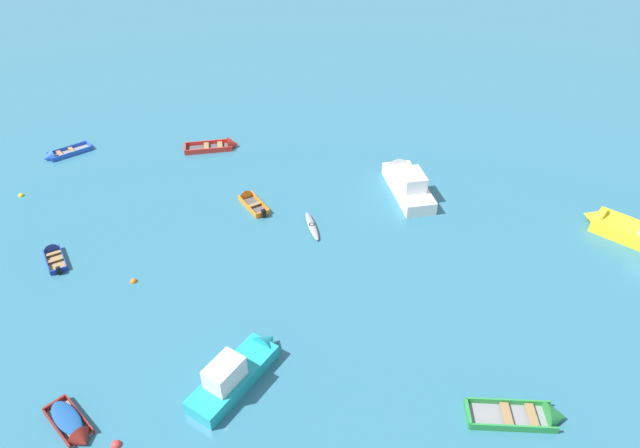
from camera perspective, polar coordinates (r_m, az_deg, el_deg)
The scene contains 12 objects.
rowboat_orange_back_row_left at distance 36.44m, azimuth -7.46°, elevation 2.54°, with size 2.23×3.11×0.91m.
kayak_grey_outer_left at distance 33.79m, azimuth -0.86°, elevation -0.20°, with size 0.95×3.05×0.29m.
motor_launch_turquoise_far_right at distance 25.46m, azimuth -8.58°, elevation -14.90°, with size 4.39×5.05×2.02m.
rowboat_red_near_right at distance 43.23m, azimuth -10.12°, elevation 8.09°, with size 4.22×1.75×1.25m.
rowboat_deep_blue_cluster_inner at distance 35.26m, azimuth -26.21°, elevation -2.81°, with size 1.99×2.80×0.86m.
rowboat_blue_outer_right at distance 45.84m, azimuth -25.88°, elevation 6.51°, with size 3.50×2.92×1.09m.
rowboat_green_center at distance 25.93m, azimuth 21.89°, elevation -18.24°, with size 4.28×1.81×1.21m.
motor_launch_white_back_row_right at distance 37.66m, azimuth 9.01°, elevation 4.44°, with size 2.60×6.57×2.27m.
rowboat_maroon_near_camera at distance 25.98m, azimuth -24.51°, elevation -18.83°, with size 2.61×2.78×0.96m.
mooring_buoy_midfield at distance 25.14m, azimuth -20.61°, elevation -20.92°, with size 0.43×0.43×0.43m, color red.
mooring_buoy_central at distance 42.04m, azimuth -28.88°, elevation 2.60°, with size 0.38×0.38×0.38m, color yellow.
mooring_buoy_near_foreground at distance 31.74m, azimuth -18.98°, elevation -5.74°, with size 0.37×0.37×0.37m, color orange.
Camera 1 is at (-2.30, -4.44, 20.26)m, focal length 30.48 mm.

